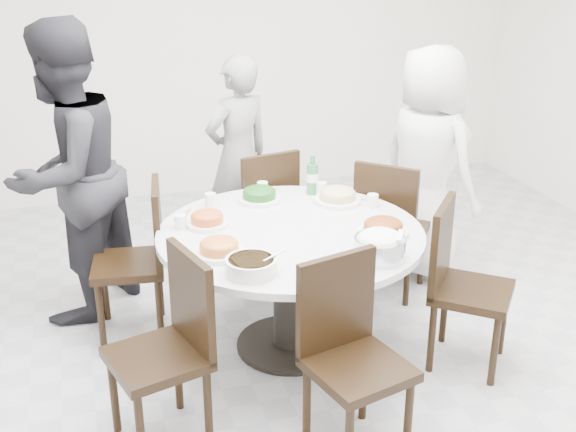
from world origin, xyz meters
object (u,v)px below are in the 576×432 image
object	(u,v)px
chair_nw	(128,261)
diner_middle	(238,157)
chair_s	(359,364)
rice_bowl	(380,248)
chair_ne	(393,225)
chair_n	(259,212)
soup_bowl	(251,266)
chair_sw	(157,354)
chair_se	(472,288)
dining_table	(290,290)
beverage_bottle	(312,175)
diner_right	(427,164)
diner_left	(67,174)

from	to	relation	value
chair_nw	diner_middle	distance (m)	1.38
chair_s	rice_bowl	bearing A→B (deg)	43.43
chair_ne	chair_n	bearing A→B (deg)	11.25
chair_ne	chair_s	size ratio (longest dim) A/B	1.00
chair_ne	rice_bowl	size ratio (longest dim) A/B	3.57
chair_nw	soup_bowl	bearing A→B (deg)	38.33
chair_nw	chair_s	size ratio (longest dim) A/B	1.00
chair_sw	chair_se	size ratio (longest dim) A/B	1.00
dining_table	chair_s	xyz separation A→B (m)	(0.04, -0.96, 0.10)
chair_sw	beverage_bottle	size ratio (longest dim) A/B	3.77
dining_table	diner_right	size ratio (longest dim) A/B	0.92
chair_n	soup_bowl	size ratio (longest dim) A/B	3.72
soup_bowl	diner_middle	bearing A→B (deg)	79.06
chair_nw	diner_right	size ratio (longest dim) A/B	0.59
chair_nw	chair_sw	xyz separation A→B (m)	(0.04, -1.06, 0.00)
dining_table	chair_nw	bearing A→B (deg)	152.97
chair_s	diner_left	bearing A→B (deg)	109.08
chair_n	chair_s	bearing A→B (deg)	76.73
chair_sw	soup_bowl	size ratio (longest dim) A/B	3.72
rice_bowl	chair_ne	bearing A→B (deg)	61.55
chair_sw	chair_se	distance (m)	1.76
chair_nw	diner_right	bearing A→B (deg)	104.58
rice_bowl	chair_s	bearing A→B (deg)	-121.33
diner_left	rice_bowl	distance (m)	1.99
dining_table	diner_right	xyz separation A→B (m)	(1.20, 0.71, 0.44)
dining_table	rice_bowl	xyz separation A→B (m)	(0.33, -0.47, 0.43)
chair_se	diner_middle	size ratio (longest dim) A/B	0.63
chair_ne	diner_right	size ratio (longest dim) A/B	0.59
chair_nw	chair_sw	world-z (taller)	same
beverage_bottle	dining_table	bearing A→B (deg)	-119.59
rice_bowl	beverage_bottle	world-z (taller)	beverage_bottle
diner_right	soup_bowl	world-z (taller)	diner_right
chair_nw	diner_right	distance (m)	2.12
dining_table	chair_n	world-z (taller)	chair_n
diner_right	dining_table	bearing A→B (deg)	97.72
chair_ne	diner_right	xyz separation A→B (m)	(0.33, 0.21, 0.34)
chair_ne	diner_right	world-z (taller)	diner_right
chair_se	soup_bowl	world-z (taller)	chair_se
chair_nw	chair_sw	bearing A→B (deg)	9.52
chair_n	chair_sw	world-z (taller)	same
chair_ne	chair_se	bearing A→B (deg)	135.59
chair_se	rice_bowl	world-z (taller)	chair_se
chair_sw	chair_nw	bearing A→B (deg)	166.04
chair_nw	chair_se	distance (m)	2.01
chair_ne	chair_s	bearing A→B (deg)	102.96
rice_bowl	soup_bowl	bearing A→B (deg)	178.32
chair_ne	diner_middle	bearing A→B (deg)	-6.07
chair_ne	chair_nw	xyz separation A→B (m)	(-1.74, -0.06, 0.00)
chair_sw	beverage_bottle	world-z (taller)	beverage_bottle
chair_ne	chair_sw	world-z (taller)	same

